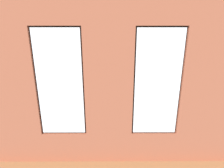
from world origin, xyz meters
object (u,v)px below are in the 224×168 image
at_px(coffee_table, 117,101).
at_px(papasan_chair, 88,84).
at_px(media_console, 31,106).
at_px(potted_plant_corner_far_left, 215,124).
at_px(potted_plant_between_couches, 164,122).
at_px(couch_left, 185,109).
at_px(potted_plant_by_left_couch, 162,93).
at_px(couch_by_window, 110,131).
at_px(remote_silver, 117,99).
at_px(tv_flatscreen, 29,92).
at_px(cup_ceramic, 126,97).
at_px(table_plant_small, 119,97).
at_px(remote_gray, 106,100).
at_px(potted_plant_near_tv, 34,110).
at_px(potted_plant_corner_near_left, 167,80).
at_px(potted_plant_beside_window_right, 40,126).
at_px(potted_plant_foreground_right, 55,81).
at_px(candle_jar, 112,97).

distance_m(coffee_table, papasan_chair, 2.30).
distance_m(media_console, potted_plant_corner_far_left, 5.97).
distance_m(media_console, potted_plant_between_couches, 4.73).
bearing_deg(potted_plant_between_couches, couch_left, -130.21).
bearing_deg(potted_plant_between_couches, potted_plant_by_left_couch, -104.82).
bearing_deg(couch_by_window, couch_left, -151.60).
height_order(remote_silver, tv_flatscreen, tv_flatscreen).
bearing_deg(coffee_table, potted_plant_corner_far_left, 138.58).
relative_size(cup_ceramic, remote_silver, 0.57).
bearing_deg(cup_ceramic, table_plant_small, 39.96).
xyz_separation_m(couch_by_window, remote_gray, (0.18, -1.97, 0.08)).
relative_size(cup_ceramic, potted_plant_corner_far_left, 0.11).
distance_m(remote_silver, tv_flatscreen, 3.20).
bearing_deg(potted_plant_near_tv, remote_silver, -155.83).
distance_m(remote_gray, potted_plant_corner_near_left, 3.52).
bearing_deg(potted_plant_corner_far_left, potted_plant_by_left_couch, -79.12).
distance_m(couch_by_window, tv_flatscreen, 3.50).
xyz_separation_m(potted_plant_corner_far_left, potted_plant_beside_window_right, (4.48, 0.01, -0.04)).
xyz_separation_m(cup_ceramic, potted_plant_between_couches, (-0.83, 2.14, 0.13)).
relative_size(remote_gray, potted_plant_foreground_right, 0.13).
bearing_deg(tv_flatscreen, remote_gray, -177.33).
height_order(media_console, potted_plant_by_left_couch, potted_plant_by_left_couch).
relative_size(table_plant_small, potted_plant_beside_window_right, 0.19).
xyz_separation_m(couch_by_window, potted_plant_between_couches, (-1.43, -0.06, 0.25)).
height_order(coffee_table, potted_plant_near_tv, potted_plant_near_tv).
bearing_deg(remote_silver, potted_plant_corner_near_left, 106.44).
xyz_separation_m(cup_ceramic, remote_silver, (0.37, 0.12, -0.04)).
distance_m(remote_gray, potted_plant_beside_window_right, 2.63).
bearing_deg(coffee_table, potted_plant_beside_window_right, 47.40).
relative_size(remote_gray, potted_plant_corner_far_left, 0.19).
xyz_separation_m(papasan_chair, potted_plant_beside_window_right, (0.71, 4.08, 0.13)).
bearing_deg(potted_plant_foreground_right, coffee_table, 147.07).
distance_m(couch_left, potted_plant_beside_window_right, 4.58).
relative_size(table_plant_small, potted_plant_by_left_couch, 0.40).
xyz_separation_m(remote_silver, potted_plant_corner_far_left, (-2.47, 2.18, 0.19)).
xyz_separation_m(potted_plant_between_couches, potted_plant_foreground_right, (4.07, -3.87, 0.03)).
bearing_deg(potted_plant_corner_far_left, papasan_chair, -47.19).
relative_size(table_plant_small, potted_plant_corner_near_left, 0.28).
distance_m(remote_gray, potted_plant_near_tv, 2.46).
bearing_deg(potted_plant_corner_near_left, couch_left, 86.71).
bearing_deg(candle_jar, potted_plant_foreground_right, -33.26).
relative_size(couch_left, potted_plant_between_couches, 1.53).
xyz_separation_m(coffee_table, potted_plant_between_couches, (-1.20, 2.02, 0.23)).
height_order(cup_ceramic, potted_plant_by_left_couch, potted_plant_by_left_couch).
bearing_deg(couch_by_window, potted_plant_corner_near_left, -124.08).
bearing_deg(potted_plant_by_left_couch, couch_left, 106.10).
xyz_separation_m(couch_left, potted_plant_beside_window_right, (4.33, 1.49, 0.24)).
xyz_separation_m(couch_by_window, potted_plant_foreground_right, (2.64, -3.93, 0.28)).
distance_m(couch_left, potted_plant_by_left_couch, 1.44).
bearing_deg(potted_plant_between_couches, remote_silver, -59.23).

